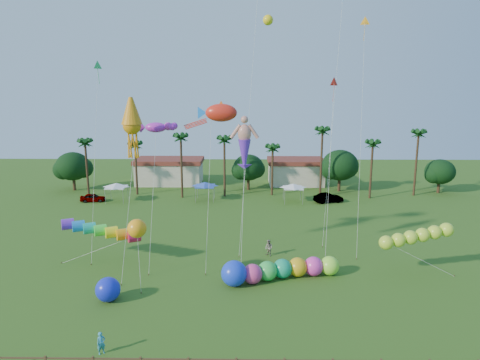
{
  "coord_description": "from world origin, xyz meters",
  "views": [
    {
      "loc": [
        0.57,
        -29.79,
        17.26
      ],
      "look_at": [
        0.0,
        10.0,
        9.0
      ],
      "focal_mm": 32.0,
      "sensor_mm": 36.0,
      "label": 1
    }
  ],
  "objects_px": {
    "car_b": "(328,198)",
    "spectator_a": "(101,343)",
    "car_a": "(93,198)",
    "blue_ball": "(108,289)",
    "caterpillar_inflatable": "(277,270)",
    "spectator_b": "(269,248)"
  },
  "relations": [
    {
      "from": "car_a",
      "to": "spectator_a",
      "type": "bearing_deg",
      "value": -166.57
    },
    {
      "from": "car_a",
      "to": "caterpillar_inflatable",
      "type": "xyz_separation_m",
      "value": [
        27.32,
        -28.54,
        0.33
      ]
    },
    {
      "from": "spectator_a",
      "to": "caterpillar_inflatable",
      "type": "xyz_separation_m",
      "value": [
        12.54,
        11.66,
        0.21
      ]
    },
    {
      "from": "blue_ball",
      "to": "caterpillar_inflatable",
      "type": "bearing_deg",
      "value": 16.68
    },
    {
      "from": "car_a",
      "to": "spectator_b",
      "type": "relative_size",
      "value": 2.18
    },
    {
      "from": "car_b",
      "to": "spectator_a",
      "type": "bearing_deg",
      "value": 135.75
    },
    {
      "from": "spectator_b",
      "to": "car_a",
      "type": "bearing_deg",
      "value": -172.11
    },
    {
      "from": "car_a",
      "to": "spectator_b",
      "type": "height_order",
      "value": "spectator_b"
    },
    {
      "from": "car_b",
      "to": "caterpillar_inflatable",
      "type": "bearing_deg",
      "value": 145.59
    },
    {
      "from": "car_a",
      "to": "car_b",
      "type": "xyz_separation_m",
      "value": [
        37.51,
        0.01,
        0.09
      ]
    },
    {
      "from": "car_a",
      "to": "car_b",
      "type": "bearing_deg",
      "value": -96.74
    },
    {
      "from": "car_b",
      "to": "caterpillar_inflatable",
      "type": "xyz_separation_m",
      "value": [
        -10.19,
        -28.54,
        0.24
      ]
    },
    {
      "from": "spectator_b",
      "to": "blue_ball",
      "type": "relative_size",
      "value": 0.86
    },
    {
      "from": "car_a",
      "to": "blue_ball",
      "type": "xyz_separation_m",
      "value": [
        12.91,
        -32.85,
        0.37
      ]
    },
    {
      "from": "car_b",
      "to": "blue_ball",
      "type": "height_order",
      "value": "blue_ball"
    },
    {
      "from": "spectator_b",
      "to": "car_b",
      "type": "bearing_deg",
      "value": 112.75
    },
    {
      "from": "car_b",
      "to": "blue_ball",
      "type": "relative_size",
      "value": 2.2
    },
    {
      "from": "car_a",
      "to": "blue_ball",
      "type": "bearing_deg",
      "value": -165.3
    },
    {
      "from": "spectator_a",
      "to": "spectator_b",
      "type": "xyz_separation_m",
      "value": [
        12.11,
        17.6,
        0.11
      ]
    },
    {
      "from": "spectator_b",
      "to": "caterpillar_inflatable",
      "type": "bearing_deg",
      "value": -37.96
    },
    {
      "from": "car_a",
      "to": "spectator_a",
      "type": "height_order",
      "value": "spectator_a"
    },
    {
      "from": "spectator_b",
      "to": "caterpillar_inflatable",
      "type": "relative_size",
      "value": 0.16
    }
  ]
}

